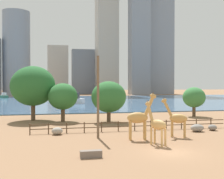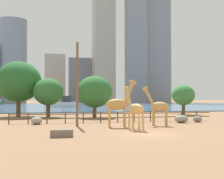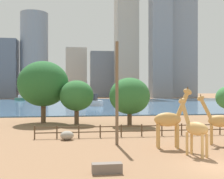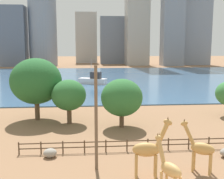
{
  "view_description": "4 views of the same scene",
  "coord_description": "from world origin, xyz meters",
  "px_view_note": "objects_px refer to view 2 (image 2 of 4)",
  "views": [
    {
      "loc": [
        -10.2,
        -23.1,
        6.03
      ],
      "look_at": [
        3.34,
        41.53,
        4.84
      ],
      "focal_mm": 45.0,
      "sensor_mm": 36.0,
      "label": 1
    },
    {
      "loc": [
        -7.8,
        -22.92,
        3.16
      ],
      "look_at": [
        2.19,
        25.25,
        4.55
      ],
      "focal_mm": 45.0,
      "sensor_mm": 36.0,
      "label": 2
    },
    {
      "loc": [
        -9.18,
        -16.78,
        5.0
      ],
      "look_at": [
        -2.0,
        34.99,
        4.9
      ],
      "focal_mm": 45.0,
      "sensor_mm": 36.0,
      "label": 3
    },
    {
      "loc": [
        -5.88,
        -15.63,
        10.87
      ],
      "look_at": [
        -1.88,
        32.42,
        3.33
      ],
      "focal_mm": 45.0,
      "sensor_mm": 36.0,
      "label": 4
    }
  ],
  "objects_px": {
    "giraffe_tall": "(135,109)",
    "utility_pole": "(77,84)",
    "feeding_trough": "(62,133)",
    "tree_left_small": "(183,95)",
    "boulder_by_pole": "(181,119)",
    "giraffe_young": "(119,104)",
    "tree_left_large": "(95,92)",
    "boulder_small": "(37,121)",
    "giraffe_companion": "(158,106)",
    "boulder_near_fence": "(197,119)",
    "boat_ferry": "(65,103)",
    "tree_center_broad": "(19,82)",
    "tree_right_tall": "(48,92)"
  },
  "relations": [
    {
      "from": "tree_left_large",
      "to": "utility_pole",
      "type": "bearing_deg",
      "value": -106.33
    },
    {
      "from": "feeding_trough",
      "to": "tree_left_small",
      "type": "xyz_separation_m",
      "value": [
        22.87,
        25.52,
        3.28
      ]
    },
    {
      "from": "boulder_near_fence",
      "to": "tree_left_large",
      "type": "xyz_separation_m",
      "value": [
        -11.74,
        10.76,
        3.65
      ]
    },
    {
      "from": "boulder_by_pole",
      "to": "giraffe_young",
      "type": "bearing_deg",
      "value": -158.12
    },
    {
      "from": "giraffe_tall",
      "to": "tree_left_large",
      "type": "distance_m",
      "value": 17.88
    },
    {
      "from": "giraffe_tall",
      "to": "tree_right_tall",
      "type": "distance_m",
      "value": 21.96
    },
    {
      "from": "feeding_trough",
      "to": "tree_left_small",
      "type": "distance_m",
      "value": 34.42
    },
    {
      "from": "boulder_near_fence",
      "to": "tree_center_broad",
      "type": "relative_size",
      "value": 0.13
    },
    {
      "from": "boulder_small",
      "to": "utility_pole",
      "type": "bearing_deg",
      "value": -34.54
    },
    {
      "from": "giraffe_companion",
      "to": "boulder_by_pole",
      "type": "distance_m",
      "value": 5.35
    },
    {
      "from": "tree_left_large",
      "to": "tree_right_tall",
      "type": "distance_m",
      "value": 7.55
    },
    {
      "from": "giraffe_companion",
      "to": "utility_pole",
      "type": "bearing_deg",
      "value": 24.65
    },
    {
      "from": "giraffe_tall",
      "to": "boulder_by_pole",
      "type": "bearing_deg",
      "value": -79.05
    },
    {
      "from": "giraffe_companion",
      "to": "tree_left_small",
      "type": "distance_m",
      "value": 22.18
    },
    {
      "from": "feeding_trough",
      "to": "boat_ferry",
      "type": "distance_m",
      "value": 63.57
    },
    {
      "from": "giraffe_companion",
      "to": "boat_ferry",
      "type": "distance_m",
      "value": 57.14
    },
    {
      "from": "feeding_trough",
      "to": "tree_left_small",
      "type": "relative_size",
      "value": 0.33
    },
    {
      "from": "giraffe_young",
      "to": "tree_center_broad",
      "type": "height_order",
      "value": "tree_center_broad"
    },
    {
      "from": "tree_right_tall",
      "to": "tree_left_small",
      "type": "relative_size",
      "value": 1.13
    },
    {
      "from": "giraffe_young",
      "to": "boat_ferry",
      "type": "bearing_deg",
      "value": 101.97
    },
    {
      "from": "feeding_trough",
      "to": "tree_right_tall",
      "type": "height_order",
      "value": "tree_right_tall"
    },
    {
      "from": "giraffe_young",
      "to": "tree_left_large",
      "type": "distance_m",
      "value": 14.84
    },
    {
      "from": "tree_left_small",
      "to": "tree_left_large",
      "type": "bearing_deg",
      "value": -165.53
    },
    {
      "from": "giraffe_tall",
      "to": "tree_right_tall",
      "type": "height_order",
      "value": "tree_right_tall"
    },
    {
      "from": "giraffe_companion",
      "to": "giraffe_young",
      "type": "distance_m",
      "value": 4.74
    },
    {
      "from": "tree_right_tall",
      "to": "tree_left_large",
      "type": "bearing_deg",
      "value": -18.66
    },
    {
      "from": "utility_pole",
      "to": "tree_center_broad",
      "type": "xyz_separation_m",
      "value": [
        -8.24,
        17.63,
        1.14
      ]
    },
    {
      "from": "giraffe_young",
      "to": "boulder_by_pole",
      "type": "distance_m",
      "value": 9.73
    },
    {
      "from": "giraffe_tall",
      "to": "boulder_by_pole",
      "type": "distance_m",
      "value": 10.4
    },
    {
      "from": "giraffe_companion",
      "to": "feeding_trough",
      "type": "bearing_deg",
      "value": 65.67
    },
    {
      "from": "boat_ferry",
      "to": "tree_left_small",
      "type": "bearing_deg",
      "value": 141.71
    },
    {
      "from": "giraffe_young",
      "to": "utility_pole",
      "type": "relative_size",
      "value": 0.56
    },
    {
      "from": "giraffe_tall",
      "to": "utility_pole",
      "type": "xyz_separation_m",
      "value": [
        -5.14,
        4.9,
        2.55
      ]
    },
    {
      "from": "giraffe_young",
      "to": "boulder_by_pole",
      "type": "bearing_deg",
      "value": 30.3
    },
    {
      "from": "tree_center_broad",
      "to": "tree_left_small",
      "type": "xyz_separation_m",
      "value": [
        29.22,
        -0.36,
        -2.18
      ]
    },
    {
      "from": "boulder_near_fence",
      "to": "utility_pole",
      "type": "bearing_deg",
      "value": -172.42
    },
    {
      "from": "giraffe_young",
      "to": "tree_right_tall",
      "type": "distance_m",
      "value": 18.84
    },
    {
      "from": "utility_pole",
      "to": "boulder_by_pole",
      "type": "relative_size",
      "value": 5.26
    },
    {
      "from": "boulder_by_pole",
      "to": "tree_center_broad",
      "type": "distance_m",
      "value": 27.17
    },
    {
      "from": "boulder_near_fence",
      "to": "feeding_trough",
      "type": "relative_size",
      "value": 0.64
    },
    {
      "from": "giraffe_tall",
      "to": "giraffe_young",
      "type": "bearing_deg",
      "value": -11.5
    },
    {
      "from": "feeding_trough",
      "to": "tree_left_small",
      "type": "bearing_deg",
      "value": 48.14
    },
    {
      "from": "giraffe_tall",
      "to": "tree_left_large",
      "type": "height_order",
      "value": "tree_left_large"
    },
    {
      "from": "boulder_near_fence",
      "to": "boulder_by_pole",
      "type": "distance_m",
      "value": 2.46
    },
    {
      "from": "giraffe_young",
      "to": "tree_right_tall",
      "type": "bearing_deg",
      "value": 122.36
    },
    {
      "from": "boulder_near_fence",
      "to": "boat_ferry",
      "type": "height_order",
      "value": "boat_ferry"
    },
    {
      "from": "boulder_near_fence",
      "to": "boulder_small",
      "type": "relative_size",
      "value": 0.87
    },
    {
      "from": "tree_left_large",
      "to": "feeding_trough",
      "type": "bearing_deg",
      "value": -105.0
    },
    {
      "from": "giraffe_companion",
      "to": "boulder_small",
      "type": "distance_m",
      "value": 14.19
    },
    {
      "from": "boulder_near_fence",
      "to": "tree_left_small",
      "type": "height_order",
      "value": "tree_left_small"
    }
  ]
}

